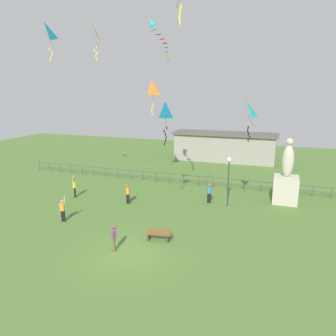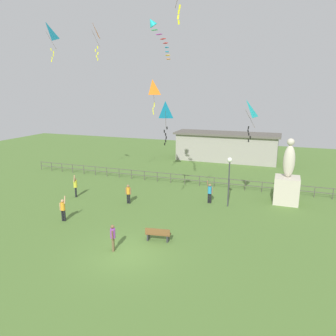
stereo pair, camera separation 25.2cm
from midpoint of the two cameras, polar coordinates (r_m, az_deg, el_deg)
ground_plane at (r=18.49m, az=-6.95°, el=-14.87°), size 80.00×80.00×0.00m
statue_monument at (r=27.19m, az=20.64°, el=-2.68°), size 1.89×1.89×5.21m
lamppost at (r=24.76m, az=11.13°, el=-0.45°), size 0.36×0.36×3.89m
park_bench at (r=19.51m, az=-1.42°, el=-11.65°), size 1.55×0.64×0.85m
person_0 at (r=18.51m, az=-9.38°, el=-11.84°), size 0.29×0.44×1.55m
person_1 at (r=25.68m, az=-6.79°, el=-4.38°), size 0.47×0.29×1.55m
person_2 at (r=23.25m, az=-17.87°, el=-6.84°), size 0.50×0.29×1.84m
person_3 at (r=25.79m, az=7.70°, el=-4.21°), size 0.49×0.30×1.88m
person_4 at (r=28.09m, az=-15.89°, el=-3.04°), size 0.34×0.50×1.96m
kite_0 at (r=21.66m, az=-0.14°, el=9.76°), size 0.84×0.86×2.96m
kite_1 at (r=29.59m, az=-20.58°, el=21.61°), size 1.32×1.29×2.96m
kite_2 at (r=27.18m, az=-13.08°, el=22.62°), size 1.02×1.29×2.85m
kite_4 at (r=30.05m, az=-2.53°, el=13.83°), size 1.12×1.13×3.06m
kite_5 at (r=22.27m, az=13.95°, el=9.86°), size 1.13×1.22×2.74m
streamer_kite at (r=25.81m, az=-2.35°, el=24.08°), size 2.91×3.26×3.28m
waterfront_railing at (r=30.59m, az=4.39°, el=-1.89°), size 36.03×0.06×0.95m
pavilion_building at (r=41.54m, az=10.50°, el=3.76°), size 13.02×4.10×3.59m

